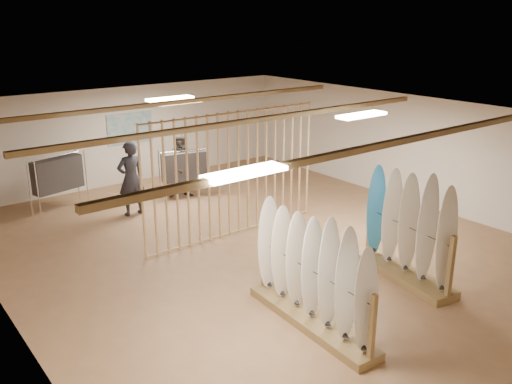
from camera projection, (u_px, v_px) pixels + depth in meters
floor at (256, 245)px, 11.67m from camera, size 12.00×12.00×0.00m
ceiling at (256, 116)px, 10.80m from camera, size 12.00×12.00×0.00m
wall_back at (130, 135)px, 15.75m from camera, size 12.00×0.00×12.00m
wall_right at (407, 149)px, 14.14m from camera, size 0.00×12.00×12.00m
ceiling_slats at (256, 120)px, 10.83m from camera, size 9.50×6.12×0.10m
light_panels at (256, 119)px, 10.82m from camera, size 1.20×0.35×0.06m
bamboo_partition at (234, 174)px, 11.84m from camera, size 4.45×0.05×2.78m
poster at (130, 128)px, 15.67m from camera, size 1.40×0.03×0.90m
rack_left at (312, 288)px, 8.45m from camera, size 0.69×2.73×1.89m
rack_right at (407, 244)px, 9.95m from camera, size 0.92×2.25×2.08m
clothing_rack_a at (57, 174)px, 13.45m from camera, size 1.33×0.65×1.46m
clothing_rack_b at (184, 166)px, 14.42m from camera, size 1.24×0.58×1.36m
shopper_a at (131, 173)px, 13.15m from camera, size 0.77×0.53×2.11m
shopper_b at (183, 161)px, 14.49m from camera, size 1.17×1.05×2.00m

